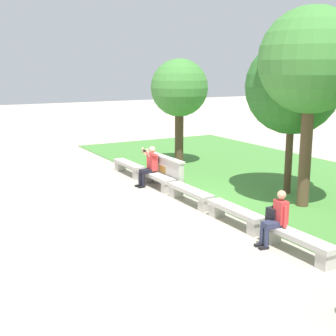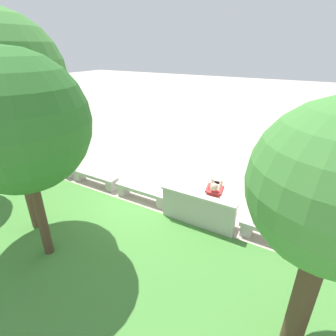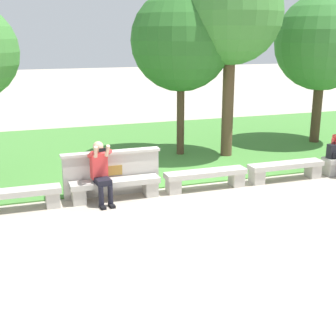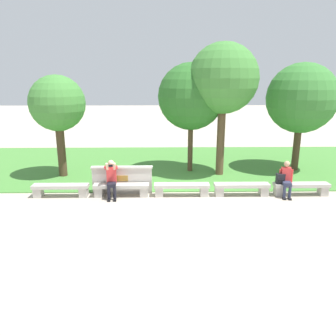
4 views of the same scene
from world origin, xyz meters
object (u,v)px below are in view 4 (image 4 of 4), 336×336
backpack (280,179)px  tree_behind_wall (302,99)px  bench_end (301,187)px  tree_left_background (191,97)px  bench_mid (182,188)px  person_photographer (111,177)px  bench_main (61,189)px  bench_near (121,188)px  person_distant (286,178)px  tree_right_background (57,104)px  tree_far_back (223,79)px  bench_far (242,188)px

backpack → tree_behind_wall: size_ratio=0.09×
bench_end → tree_behind_wall: size_ratio=0.41×
bench_end → tree_left_background: bearing=139.3°
bench_mid → bench_end: bearing=0.0°
tree_left_background → person_photographer: bearing=-132.6°
bench_end → bench_main: bearing=180.0°
bench_end → person_photographer: size_ratio=1.49×
bench_near → person_photographer: (-0.32, -0.08, 0.44)m
person_distant → tree_right_background: 9.33m
bench_near → tree_far_back: 6.03m
bench_main → bench_mid: size_ratio=1.00×
bench_near → tree_right_background: 4.66m
person_photographer → tree_behind_wall: (7.82, 3.38, 2.48)m
backpack → tree_right_background: 9.15m
bench_near → bench_mid: 2.15m
bench_mid → tree_right_background: bearing=152.9°
bench_far → tree_right_background: 8.01m
bench_main → person_photographer: bearing=-2.4°
bench_main → tree_right_background: tree_right_background is taller
bench_mid → bench_far: bearing=0.0°
bench_main → tree_left_background: 6.55m
bench_near → person_distant: 5.85m
bench_end → tree_left_background: tree_left_background is taller
tree_far_back → bench_far: bearing=-82.5°
tree_far_back → backpack: bearing=-57.1°
bench_near → tree_behind_wall: size_ratio=0.41×
bench_mid → person_photographer: person_photographer is taller
bench_main → tree_left_background: (4.85, 3.21, 3.00)m
bench_end → tree_behind_wall: bearing=72.1°
person_photographer → backpack: 5.98m
person_distant → tree_behind_wall: bearing=63.7°
bench_end → person_distant: bearing=-173.7°
bench_main → bench_far: size_ratio=1.00×
bench_end → tree_far_back: (-2.50, 2.63, 3.73)m
bench_far → tree_behind_wall: size_ratio=0.41×
bench_near → bench_end: (6.44, 0.00, 0.00)m
bench_far → backpack: 1.40m
bench_main → tree_right_background: bearing=104.4°
bench_near → tree_behind_wall: (7.50, 3.30, 2.92)m
bench_mid → person_distant: bearing=-1.0°
person_photographer → backpack: (5.98, 0.06, -0.11)m
bench_end → person_photographer: (-6.76, -0.08, 0.44)m
bench_mid → person_distant: size_ratio=1.56×
backpack → bench_far: bearing=179.4°
person_photographer → bench_main: bearing=177.6°
bench_main → tree_right_background: (-0.65, 2.52, 2.75)m
person_photographer → tree_far_back: 6.03m
bench_main → person_distant: (7.99, -0.07, 0.37)m
person_photographer → tree_left_background: size_ratio=0.28×
tree_behind_wall → bench_far: bearing=-134.2°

